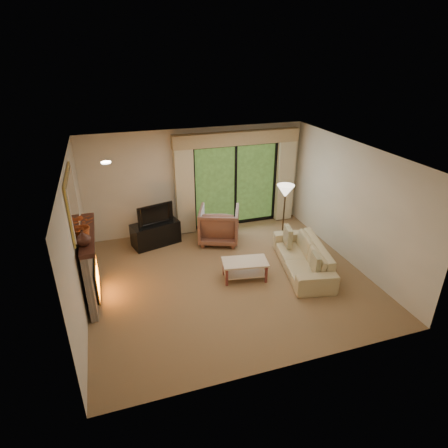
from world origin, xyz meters
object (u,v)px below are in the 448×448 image
object	(u,v)px
coffee_table	(245,270)
sofa	(303,257)
armchair	(219,225)
media_console	(156,234)

from	to	relation	value
coffee_table	sofa	bearing A→B (deg)	8.06
armchair	sofa	bearing A→B (deg)	147.64
armchair	coffee_table	size ratio (longest dim) A/B	1.05
armchair	sofa	distance (m)	2.21
sofa	armchair	bearing A→B (deg)	-132.07
media_console	armchair	distance (m)	1.53
media_console	armchair	size ratio (longest dim) A/B	1.16
media_console	sofa	size ratio (longest dim) A/B	0.54
armchair	coffee_table	xyz separation A→B (m)	(0.01, -1.73, -0.23)
media_console	coffee_table	bearing A→B (deg)	-69.27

